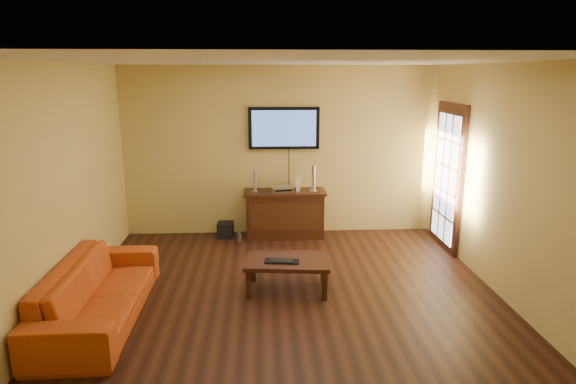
{
  "coord_description": "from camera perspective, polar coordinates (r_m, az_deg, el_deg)",
  "views": [
    {
      "loc": [
        -0.3,
        -5.15,
        2.58
      ],
      "look_at": [
        0.03,
        0.8,
        1.1
      ],
      "focal_mm": 30.0,
      "sensor_mm": 36.0,
      "label": 1
    }
  ],
  "objects": [
    {
      "name": "ground_plane",
      "position": [
        5.77,
        0.17,
        -12.63
      ],
      "size": [
        5.0,
        5.0,
        0.0
      ],
      "primitive_type": "plane",
      "color": "black",
      "rests_on": "ground"
    },
    {
      "name": "room_walls",
      "position": [
        5.85,
        -0.17,
        5.18
      ],
      "size": [
        5.0,
        5.0,
        5.0
      ],
      "color": "#D2BA66",
      "rests_on": "ground"
    },
    {
      "name": "french_door",
      "position": [
        7.54,
        18.37,
        1.53
      ],
      "size": [
        0.07,
        1.02,
        2.22
      ],
      "color": "black",
      "rests_on": "ground"
    },
    {
      "name": "media_console",
      "position": [
        7.72,
        -0.39,
        -2.59
      ],
      "size": [
        1.29,
        0.49,
        0.76
      ],
      "color": "black",
      "rests_on": "ground"
    },
    {
      "name": "television",
      "position": [
        7.66,
        -0.49,
        7.57
      ],
      "size": [
        1.12,
        0.08,
        0.66
      ],
      "color": "black",
      "rests_on": "ground"
    },
    {
      "name": "coffee_table",
      "position": [
        5.85,
        -0.08,
        -8.47
      ],
      "size": [
        1.06,
        0.7,
        0.4
      ],
      "color": "black",
      "rests_on": "ground"
    },
    {
      "name": "sofa",
      "position": [
        5.57,
        -21.61,
        -9.93
      ],
      "size": [
        0.65,
        2.16,
        0.84
      ],
      "primitive_type": "imported",
      "rotation": [
        0.0,
        0.0,
        1.58
      ],
      "color": "#B84514",
      "rests_on": "ground"
    },
    {
      "name": "speaker_left",
      "position": [
        7.55,
        -3.93,
        1.18
      ],
      "size": [
        0.09,
        0.09,
        0.34
      ],
      "color": "silver",
      "rests_on": "media_console"
    },
    {
      "name": "speaker_right",
      "position": [
        7.6,
        3.04,
        1.5
      ],
      "size": [
        0.11,
        0.11,
        0.41
      ],
      "color": "silver",
      "rests_on": "media_console"
    },
    {
      "name": "av_receiver",
      "position": [
        7.61,
        -0.68,
        0.38
      ],
      "size": [
        0.36,
        0.28,
        0.08
      ],
      "primitive_type": "cube",
      "rotation": [
        0.0,
        0.0,
        0.14
      ],
      "color": "silver",
      "rests_on": "media_console"
    },
    {
      "name": "game_console",
      "position": [
        7.6,
        1.24,
        1.01
      ],
      "size": [
        0.08,
        0.18,
        0.24
      ],
      "primitive_type": "cube",
      "rotation": [
        0.0,
        0.0,
        -0.18
      ],
      "color": "white",
      "rests_on": "media_console"
    },
    {
      "name": "subwoofer",
      "position": [
        7.83,
        -7.43,
        -4.47
      ],
      "size": [
        0.25,
        0.25,
        0.24
      ],
      "primitive_type": "cube",
      "rotation": [
        0.0,
        0.0,
        -0.04
      ],
      "color": "black",
      "rests_on": "ground"
    },
    {
      "name": "bottle",
      "position": [
        7.51,
        -5.8,
        -5.43
      ],
      "size": [
        0.07,
        0.07,
        0.2
      ],
      "color": "white",
      "rests_on": "ground"
    },
    {
      "name": "keyboard",
      "position": [
        5.75,
        -0.75,
        -8.19
      ],
      "size": [
        0.43,
        0.21,
        0.02
      ],
      "color": "black",
      "rests_on": "coffee_table"
    }
  ]
}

